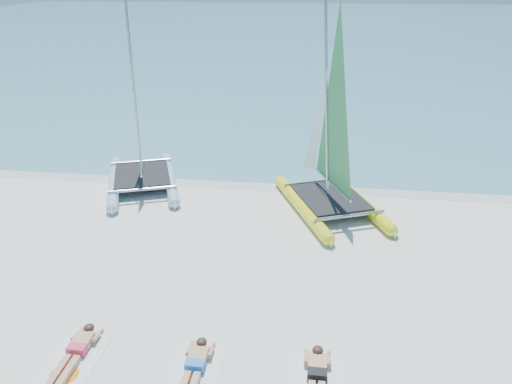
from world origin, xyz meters
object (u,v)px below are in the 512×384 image
sunbather_b (194,367)px  towel_a (73,362)px  catamaran_yellow (328,142)px  catamaran_blue (138,131)px  towel_b (192,379)px  sunbather_c (317,376)px  sunbather_a (76,351)px

sunbather_b → towel_a: bearing=-178.6°
catamaran_yellow → catamaran_blue: bearing=150.8°
towel_b → sunbather_c: size_ratio=1.07×
towel_a → towel_b: bearing=-3.0°
sunbather_c → sunbather_a: bearing=179.2°
towel_a → sunbather_c: bearing=1.5°
sunbather_a → sunbather_c: same height
catamaran_yellow → towel_b: 8.94m
catamaran_yellow → sunbather_a: bearing=-144.1°
catamaran_yellow → sunbather_c: bearing=-113.3°
towel_a → towel_b: 2.47m
sunbather_a → sunbather_c: bearing=-0.8°
catamaran_yellow → sunbather_c: (-0.10, -8.08, -2.01)m
catamaran_blue → sunbather_b: catamaran_blue is taller
catamaran_yellow → sunbather_b: size_ratio=3.92×
towel_a → sunbather_a: bearing=90.0°
catamaran_blue → sunbather_c: size_ratio=3.89×
sunbather_a → sunbather_c: size_ratio=1.00×
sunbather_b → towel_b: bearing=-90.0°
catamaran_blue → sunbather_b: size_ratio=3.89×
sunbather_a → sunbather_b: bearing=-3.0°
catamaran_blue → towel_a: 9.32m
catamaran_yellow → sunbather_c: 8.33m
catamaran_yellow → towel_b: size_ratio=3.66×
catamaran_blue → towel_b: 10.18m
catamaran_blue → catamaran_yellow: 6.61m
catamaran_yellow → sunbather_a: catamaran_yellow is taller
sunbather_b → catamaran_yellow: bearing=73.3°
catamaran_yellow → towel_a: size_ratio=3.66×
sunbather_b → sunbather_a: bearing=177.0°
sunbather_a → sunbather_b: 2.47m
catamaran_yellow → sunbather_b: 8.74m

